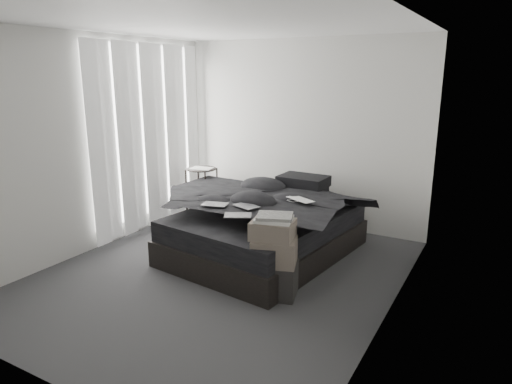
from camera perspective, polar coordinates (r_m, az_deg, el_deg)
The scene contains 25 objects.
floor at distance 5.08m, azimuth -4.51°, elevation -10.22°, with size 3.60×4.20×0.01m, color #343436.
ceiling at distance 4.63m, azimuth -5.19°, elevation 20.37°, with size 3.60×4.20×0.01m, color white.
wall_back at distance 6.51m, azimuth 5.68°, elevation 7.23°, with size 3.60×0.01×2.60m, color silver.
wall_front at distance 3.22m, azimuth -26.27°, elevation -1.92°, with size 3.60×0.01×2.60m, color silver.
wall_left at distance 5.88m, azimuth -19.58°, elevation 5.66°, with size 0.01×4.20×2.60m, color silver.
wall_right at distance 3.98m, azimuth 17.17°, elevation 1.89°, with size 0.01×4.20×2.60m, color silver.
window_left at distance 6.48m, azimuth -13.51°, elevation 7.31°, with size 0.02×2.00×2.30m, color white.
curtain_left at distance 6.45m, azimuth -13.14°, elevation 6.68°, with size 0.06×2.12×2.48m, color white.
bed at distance 5.56m, azimuth 1.11°, elevation -6.25°, with size 1.67×2.20×0.30m, color black.
mattress at distance 5.47m, azimuth 1.12°, elevation -3.64°, with size 1.60×2.14×0.24m, color black.
duvet at distance 5.36m, azimuth 0.80°, elevation -1.29°, with size 1.62×1.88×0.26m, color black.
pillow_lower at distance 6.13m, azimuth 5.40°, elevation 0.19°, with size 0.66×0.45×0.15m, color black.
pillow_upper at distance 6.04m, azimuth 5.93°, elevation 1.37°, with size 0.62×0.43×0.14m, color black.
laptop at distance 5.19m, azimuth 5.14°, elevation -0.25°, with size 0.35×0.23×0.03m, color silver.
comic_a at distance 5.08m, azimuth -5.18°, elevation -0.68°, with size 0.28×0.18×0.01m, color black.
comic_b at distance 5.00m, azimuth -1.22°, elevation -0.80°, with size 0.28×0.18×0.01m, color black.
comic_c at distance 4.68m, azimuth -2.29°, elevation -1.84°, with size 0.28×0.18×0.01m, color black.
side_stand at distance 6.74m, azimuth -6.76°, elevation -0.40°, with size 0.43×0.43×0.79m, color black.
papers at distance 6.63m, azimuth -6.83°, elevation 2.93°, with size 0.30×0.23×0.02m, color white.
floor_books at distance 6.60m, azimuth -5.58°, elevation -3.58°, with size 0.15×0.21×0.15m, color black.
box_lower at distance 4.59m, azimuth 2.18°, elevation -10.76°, with size 0.45×0.35×0.33m, color black.
box_mid at distance 4.46m, azimuth 2.31°, elevation -7.40°, with size 0.42×0.33×0.26m, color #60554C.
box_upper at distance 4.39m, azimuth 2.12°, elevation -4.71°, with size 0.40×0.32×0.18m, color #60554C.
art_book_white at distance 4.36m, azimuth 2.25°, elevation -3.41°, with size 0.34×0.28×0.03m, color silver.
art_book_snake at distance 4.33m, azimuth 2.36°, elevation -3.04°, with size 0.33×0.27×0.03m, color silver.
Camera 1 is at (2.60, -3.81, 2.14)m, focal length 32.00 mm.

